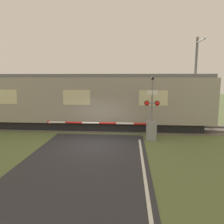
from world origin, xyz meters
The scene contains 6 objects.
ground_plane centered at (0.00, 0.00, 0.00)m, with size 80.00×80.00×0.00m, color #5B6B3D.
track_bed centered at (0.00, 3.92, 0.02)m, with size 36.00×3.20×0.13m.
train centered at (-1.61, 3.92, 2.03)m, with size 18.56×2.75×3.96m.
crossing_barrier centered at (2.63, 1.13, 0.66)m, with size 6.74×0.44×1.16m.
signal_post centered at (3.27, 1.14, 2.14)m, with size 0.91×0.26×3.77m.
catenary_pole centered at (7.13, 6.25, 3.56)m, with size 0.20×1.90×6.83m.
Camera 1 is at (1.99, -11.83, 3.74)m, focal length 35.00 mm.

